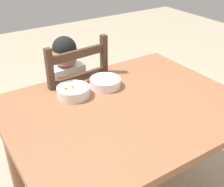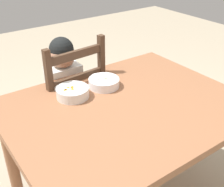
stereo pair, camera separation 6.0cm
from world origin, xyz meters
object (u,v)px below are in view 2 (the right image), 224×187
Objects in this scene: spoon at (79,91)px; dining_chair at (69,108)px; child_figure at (67,86)px; bowl_of_carrots at (73,92)px; bowl_of_peas at (104,82)px; dining_table at (126,120)px.

dining_chair is at bearing 79.38° from spoon.
dining_chair is at bearing 54.45° from child_figure.
bowl_of_peas is at bearing -0.00° from bowl_of_carrots.
dining_chair reaches higher than bowl_of_carrots.
child_figure is 0.33m from bowl_of_peas.
dining_table is at bearing -94.29° from bowl_of_peas.
bowl_of_carrots is (-0.11, -0.29, 0.12)m from child_figure.
bowl_of_peas is at bearing -70.20° from child_figure.
spoon is at bearing 116.11° from dining_table.
bowl_of_carrots is (-0.19, 0.24, 0.13)m from dining_table.
spoon is (0.06, 0.03, -0.03)m from bowl_of_carrots.
dining_chair is at bearing 108.70° from bowl_of_peas.
child_figure is (-0.00, -0.01, 0.17)m from dining_chair.
bowl_of_carrots is at bearing -152.49° from spoon.
spoon is (-0.05, -0.27, 0.27)m from dining_chair.
child_figure is (-0.09, 0.53, 0.01)m from dining_table.
dining_chair is at bearing 98.75° from dining_table.
dining_chair is 0.43m from bowl_of_carrots.
bowl_of_peas is at bearing 85.71° from dining_table.
bowl_of_peas is at bearing -11.59° from spoon.
bowl_of_peas is 0.21m from bowl_of_carrots.
dining_chair reaches higher than spoon.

